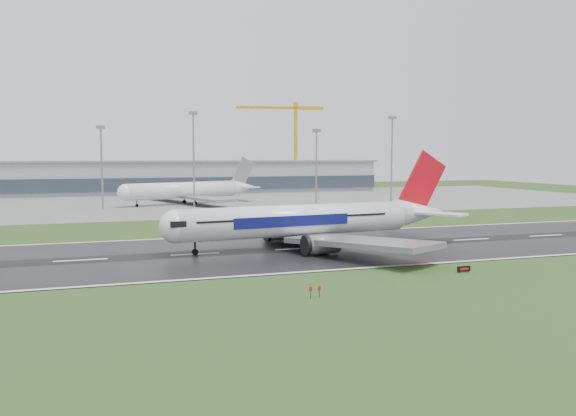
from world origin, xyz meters
name	(u,v)px	position (x,y,z in m)	size (l,w,h in m)	color
ground	(195,255)	(0.00, 0.00, 0.00)	(520.00, 520.00, 0.00)	#264318
runway	(195,254)	(0.00, 0.00, 0.05)	(400.00, 45.00, 0.10)	black
apron	(143,202)	(0.00, 125.00, 0.04)	(400.00, 130.00, 0.08)	slate
terminal	(134,178)	(0.00, 185.00, 7.50)	(240.00, 36.00, 15.00)	gray
main_airliner	(316,201)	(24.45, 1.60, 9.31)	(62.41, 59.44, 18.43)	white
parked_airliner	(188,181)	(15.58, 112.22, 8.56)	(57.86, 53.87, 16.96)	white
tower_crane	(296,146)	(88.46, 200.00, 23.65)	(48.18, 2.63, 47.30)	#C8990F
runway_sign	(464,269)	(37.32, -29.67, 0.52)	(2.30, 0.26, 1.04)	black
floodmast_2	(102,169)	(-15.24, 100.00, 13.58)	(0.64, 0.64, 27.17)	gray
floodmast_3	(194,161)	(15.85, 100.00, 16.28)	(0.64, 0.64, 32.55)	gray
floodmast_4	(316,168)	(62.32, 100.00, 13.50)	(0.64, 0.64, 27.01)	gray
floodmast_5	(392,161)	(94.27, 100.00, 16.24)	(0.64, 0.64, 32.49)	gray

